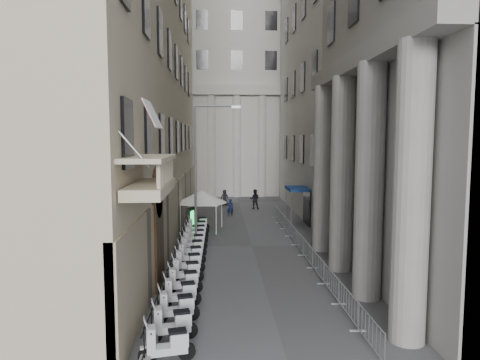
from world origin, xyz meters
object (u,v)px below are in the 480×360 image
object	(u,v)px
security_tent	(199,196)
street_lamp	(201,163)
pedestrian_b	(255,199)
info_kiosk	(190,220)
pedestrian_a	(230,208)

from	to	relation	value
security_tent	street_lamp	xyz separation A→B (m)	(0.40, -5.25, 2.83)
street_lamp	pedestrian_b	world-z (taller)	street_lamp
security_tent	info_kiosk	world-z (taller)	security_tent
pedestrian_b	pedestrian_a	bearing A→B (deg)	65.64
street_lamp	pedestrian_b	size ratio (longest dim) A/B	4.58
security_tent	pedestrian_b	xyz separation A→B (m)	(4.99, 9.50, -1.57)
street_lamp	pedestrian_a	size ratio (longest dim) A/B	5.71
street_lamp	info_kiosk	world-z (taller)	street_lamp
street_lamp	pedestrian_a	world-z (taller)	street_lamp
pedestrian_a	info_kiosk	bearing A→B (deg)	63.69
security_tent	street_lamp	size ratio (longest dim) A/B	0.42
street_lamp	pedestrian_a	distance (m)	11.95
pedestrian_a	pedestrian_b	world-z (taller)	pedestrian_b
info_kiosk	street_lamp	bearing A→B (deg)	-58.71
info_kiosk	pedestrian_b	size ratio (longest dim) A/B	0.95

